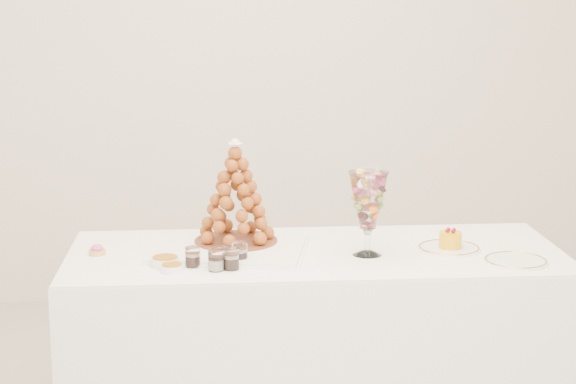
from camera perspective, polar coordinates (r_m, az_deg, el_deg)
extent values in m
cube|color=silver|center=(5.22, -2.95, 8.83)|extent=(4.50, 0.04, 2.80)
cube|color=silver|center=(1.30, 12.69, -1.33)|extent=(4.50, 0.04, 2.80)
cube|color=white|center=(3.76, 1.62, -8.84)|extent=(1.92, 0.87, 0.70)
cube|color=white|center=(3.65, 1.65, -3.60)|extent=(1.91, 0.86, 0.01)
cube|color=white|center=(3.64, -3.55, -3.42)|extent=(0.64, 0.54, 0.02)
cylinder|color=white|center=(3.61, 4.71, -3.58)|extent=(0.11, 0.11, 0.02)
cylinder|color=white|center=(3.60, 4.73, -2.86)|extent=(0.02, 0.02, 0.08)
sphere|color=white|center=(3.59, 4.74, -2.27)|extent=(0.04, 0.04, 0.04)
cylinder|color=white|center=(3.72, 9.51, -3.33)|extent=(0.24, 0.24, 0.01)
cylinder|color=white|center=(3.60, 13.35, -4.01)|extent=(0.23, 0.23, 0.01)
cylinder|color=tan|center=(3.67, -11.24, -3.52)|extent=(0.06, 0.06, 0.02)
ellipsoid|color=#C65181|center=(3.67, -11.25, -3.27)|extent=(0.05, 0.05, 0.03)
cylinder|color=white|center=(3.46, -5.67, -3.85)|extent=(0.07, 0.07, 0.07)
cylinder|color=white|center=(3.47, -3.70, -3.78)|extent=(0.06, 0.06, 0.07)
cylinder|color=white|center=(3.49, -2.88, -3.62)|extent=(0.07, 0.07, 0.08)
cylinder|color=white|center=(3.40, -4.30, -4.06)|extent=(0.07, 0.07, 0.07)
cylinder|color=white|center=(3.42, -3.39, -3.99)|extent=(0.07, 0.07, 0.08)
cylinder|color=white|center=(3.48, -7.29, -4.12)|extent=(0.10, 0.10, 0.03)
cylinder|color=white|center=(3.41, -6.89, -4.51)|extent=(0.08, 0.08, 0.02)
cylinder|color=brown|center=(3.72, -3.10, -2.89)|extent=(0.32, 0.32, 0.01)
cone|color=#8F4316|center=(3.68, -3.13, 0.06)|extent=(0.27, 0.27, 0.38)
sphere|color=white|center=(3.64, -3.17, 2.85)|extent=(0.04, 0.04, 0.04)
cylinder|color=#E7AC0A|center=(3.70, 9.60, -2.81)|extent=(0.09, 0.09, 0.06)
sphere|color=maroon|center=(3.70, 9.81, -2.22)|extent=(0.02, 0.02, 0.02)
sphere|color=maroon|center=(3.70, 9.49, -2.19)|extent=(0.02, 0.02, 0.02)
sphere|color=maroon|center=(3.68, 9.43, -2.27)|extent=(0.02, 0.02, 0.02)
sphere|color=maroon|center=(3.68, 9.75, -2.30)|extent=(0.02, 0.02, 0.02)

